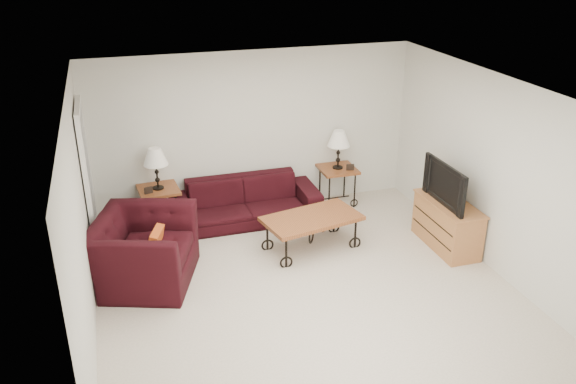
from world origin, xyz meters
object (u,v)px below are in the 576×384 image
at_px(sofa, 245,201).
at_px(tv_stand, 447,224).
at_px(coffee_table, 312,233).
at_px(television, 451,184).
at_px(side_table_right, 337,186).
at_px(lamp_left, 156,169).
at_px(backpack, 323,201).
at_px(lamp_right, 338,150).
at_px(side_table_left, 160,208).
at_px(armchair, 143,250).

height_order(sofa, tv_stand, tv_stand).
height_order(coffee_table, television, television).
height_order(side_table_right, lamp_left, lamp_left).
distance_m(coffee_table, television, 2.00).
height_order(lamp_left, backpack, lamp_left).
distance_m(side_table_right, television, 2.11).
xyz_separation_m(sofa, television, (2.48, -1.60, 0.63)).
distance_m(lamp_right, television, 2.00).
bearing_deg(sofa, coffee_table, -58.89).
height_order(television, backpack, television).
height_order(lamp_right, backpack, lamp_right).
relative_size(side_table_right, coffee_table, 0.47).
relative_size(lamp_right, television, 0.62).
height_order(side_table_left, tv_stand, tv_stand).
relative_size(sofa, lamp_right, 3.58).
distance_m(lamp_right, tv_stand, 2.10).
xyz_separation_m(sofa, backpack, (1.21, -0.11, -0.10)).
height_order(lamp_left, coffee_table, lamp_left).
height_order(lamp_right, tv_stand, lamp_right).
distance_m(tv_stand, backpack, 1.97).
bearing_deg(lamp_left, backpack, -6.62).
bearing_deg(sofa, television, -32.82).
xyz_separation_m(coffee_table, armchair, (-2.28, -0.16, 0.18)).
height_order(side_table_left, lamp_right, lamp_right).
bearing_deg(lamp_right, lamp_left, -180.00).
bearing_deg(lamp_right, armchair, -155.27).
bearing_deg(television, side_table_left, -115.45).
distance_m(lamp_left, backpack, 2.59).
bearing_deg(side_table_left, coffee_table, -33.87).
bearing_deg(tv_stand, side_table_left, 154.66).
bearing_deg(lamp_right, television, -62.64).
distance_m(side_table_right, lamp_left, 2.89).
height_order(side_table_right, television, television).
bearing_deg(tv_stand, lamp_right, 117.87).
distance_m(armchair, television, 4.13).
xyz_separation_m(lamp_right, backpack, (-0.35, -0.29, -0.71)).
bearing_deg(tv_stand, sofa, 147.39).
bearing_deg(coffee_table, tv_stand, -14.80).
height_order(side_table_left, lamp_left, lamp_left).
bearing_deg(tv_stand, side_table_right, 117.87).
xyz_separation_m(side_table_right, television, (0.92, -1.78, 0.65)).
height_order(side_table_left, backpack, side_table_left).
relative_size(side_table_left, armchair, 0.47).
distance_m(side_table_left, coffee_table, 2.33).
height_order(side_table_right, tv_stand, tv_stand).
relative_size(lamp_right, armchair, 0.47).
bearing_deg(lamp_right, sofa, -173.41).
height_order(lamp_left, tv_stand, lamp_left).
distance_m(side_table_right, lamp_right, 0.62).
height_order(coffee_table, tv_stand, tv_stand).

